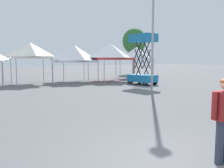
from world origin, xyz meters
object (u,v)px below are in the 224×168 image
canopy_tent_behind_right (137,53)px  canopy_tent_behind_left (30,51)px  canopy_tent_behind_center (111,52)px  light_pole_near_lift (153,11)px  person_foreground (224,115)px  scissor_lift (142,70)px  tree_behind_tents_center (134,41)px  canopy_tent_left_of_center (75,54)px

canopy_tent_behind_right → canopy_tent_behind_left: bearing=-175.9°
canopy_tent_behind_center → light_pole_near_lift: 8.44m
light_pole_near_lift → canopy_tent_behind_right: bearing=61.7°
canopy_tent_behind_left → canopy_tent_behind_center: 7.52m
canopy_tent_behind_center → person_foreground: size_ratio=2.09×
canopy_tent_behind_right → person_foreground: bearing=-119.1°
canopy_tent_behind_left → person_foreground: 18.29m
scissor_lift → tree_behind_tents_center: tree_behind_tents_center is taller
canopy_tent_behind_left → person_foreground: (1.02, -18.17, -1.84)m
canopy_tent_behind_right → light_pole_near_lift: bearing=-118.3°
canopy_tent_behind_center → scissor_lift: 4.80m
canopy_tent_left_of_center → light_pole_near_lift: bearing=-73.6°
canopy_tent_left_of_center → scissor_lift: 6.71m
canopy_tent_behind_center → tree_behind_tents_center: bearing=45.4°
canopy_tent_behind_left → canopy_tent_behind_center: bearing=-5.3°
canopy_tent_behind_right → scissor_lift: scissor_lift is taller
canopy_tent_behind_left → canopy_tent_left_of_center: size_ratio=0.99×
canopy_tent_left_of_center → scissor_lift: bearing=-49.7°
canopy_tent_left_of_center → canopy_tent_behind_center: bearing=-8.7°
canopy_tent_left_of_center → person_foreground: size_ratio=2.02×
canopy_tent_behind_center → person_foreground: canopy_tent_behind_center is taller
person_foreground → tree_behind_tents_center: 30.03m
tree_behind_tents_center → canopy_tent_behind_right: bearing=-121.3°
canopy_tent_behind_center → scissor_lift: (0.70, -4.47, -1.61)m
canopy_tent_behind_right → person_foreground: (-10.59, -19.00, -1.75)m
canopy_tent_behind_center → canopy_tent_behind_right: (4.11, 1.53, -0.09)m
canopy_tent_left_of_center → person_foreground: 18.32m
canopy_tent_behind_center → person_foreground: 18.72m
canopy_tent_behind_right → light_pole_near_lift: (-5.15, -9.55, 2.50)m
canopy_tent_left_of_center → canopy_tent_behind_right: (7.67, 0.99, 0.15)m
canopy_tent_behind_center → canopy_tent_behind_left: bearing=174.7°
canopy_tent_behind_left → tree_behind_tents_center: tree_behind_tents_center is taller
canopy_tent_left_of_center → light_pole_near_lift: light_pole_near_lift is taller
canopy_tent_behind_center → light_pole_near_lift: bearing=-97.4°
canopy_tent_behind_left → canopy_tent_behind_center: (7.49, -0.70, 0.00)m
canopy_tent_behind_left → light_pole_near_lift: light_pole_near_lift is taller
canopy_tent_behind_left → canopy_tent_behind_right: canopy_tent_behind_left is taller
scissor_lift → tree_behind_tents_center: (7.60, 12.88, 3.50)m
person_foreground → canopy_tent_behind_center: bearing=69.7°
canopy_tent_behind_left → canopy_tent_behind_right: (11.60, 0.83, -0.09)m
canopy_tent_left_of_center → light_pole_near_lift: 9.31m
person_foreground → scissor_lift: bearing=61.1°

